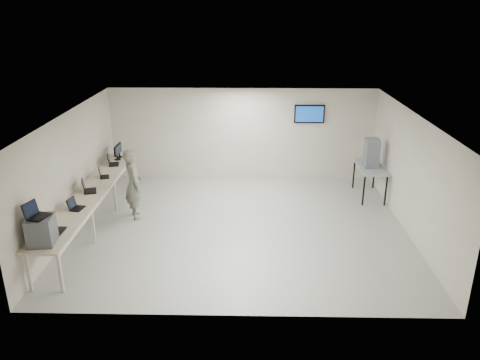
{
  "coord_description": "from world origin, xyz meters",
  "views": [
    {
      "loc": [
        0.23,
        -10.33,
        5.13
      ],
      "look_at": [
        0.0,
        0.2,
        1.15
      ],
      "focal_mm": 35.0,
      "sensor_mm": 36.0,
      "label": 1
    }
  ],
  "objects_px": {
    "workbench": "(91,194)",
    "side_table": "(370,169)",
    "soldier": "(133,184)",
    "equipment_box": "(41,230)"
  },
  "relations": [
    {
      "from": "workbench",
      "to": "side_table",
      "type": "height_order",
      "value": "workbench"
    },
    {
      "from": "soldier",
      "to": "equipment_box",
      "type": "bearing_deg",
      "value": 138.24
    },
    {
      "from": "equipment_box",
      "to": "soldier",
      "type": "relative_size",
      "value": 0.3
    },
    {
      "from": "workbench",
      "to": "equipment_box",
      "type": "relative_size",
      "value": 11.16
    },
    {
      "from": "equipment_box",
      "to": "side_table",
      "type": "xyz_separation_m",
      "value": [
        7.25,
        4.62,
        -0.35
      ]
    },
    {
      "from": "equipment_box",
      "to": "soldier",
      "type": "height_order",
      "value": "soldier"
    },
    {
      "from": "equipment_box",
      "to": "side_table",
      "type": "height_order",
      "value": "equipment_box"
    },
    {
      "from": "soldier",
      "to": "workbench",
      "type": "bearing_deg",
      "value": 95.12
    },
    {
      "from": "equipment_box",
      "to": "workbench",
      "type": "bearing_deg",
      "value": 80.87
    },
    {
      "from": "workbench",
      "to": "equipment_box",
      "type": "distance_m",
      "value": 2.62
    }
  ]
}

